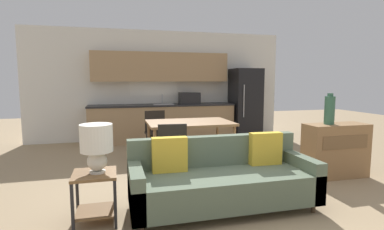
{
  "coord_description": "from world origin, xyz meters",
  "views": [
    {
      "loc": [
        -1.13,
        -2.9,
        1.48
      ],
      "look_at": [
        0.01,
        1.5,
        0.95
      ],
      "focal_mm": 28.0,
      "sensor_mm": 36.0,
      "label": 1
    }
  ],
  "objects_px": {
    "refrigerator": "(245,103)",
    "dining_table": "(190,125)",
    "table_lamp": "(97,143)",
    "dining_chair_far_left": "(156,130)",
    "side_table": "(95,189)",
    "vase": "(330,110)",
    "dining_chair_near_left": "(172,149)",
    "credenza": "(335,150)",
    "couch": "(221,179)"
  },
  "relations": [
    {
      "from": "dining_chair_near_left",
      "to": "vase",
      "type": "bearing_deg",
      "value": 178.41
    },
    {
      "from": "vase",
      "to": "table_lamp",
      "type": "bearing_deg",
      "value": -169.0
    },
    {
      "from": "refrigerator",
      "to": "side_table",
      "type": "relative_size",
      "value": 3.35
    },
    {
      "from": "dining_table",
      "to": "side_table",
      "type": "relative_size",
      "value": 2.72
    },
    {
      "from": "couch",
      "to": "dining_chair_near_left",
      "type": "bearing_deg",
      "value": 112.67
    },
    {
      "from": "side_table",
      "to": "couch",
      "type": "bearing_deg",
      "value": 0.9
    },
    {
      "from": "dining_table",
      "to": "dining_chair_far_left",
      "type": "distance_m",
      "value": 0.98
    },
    {
      "from": "dining_table",
      "to": "credenza",
      "type": "distance_m",
      "value": 2.35
    },
    {
      "from": "refrigerator",
      "to": "dining_table",
      "type": "relative_size",
      "value": 1.23
    },
    {
      "from": "dining_chair_near_left",
      "to": "dining_table",
      "type": "bearing_deg",
      "value": -113.17
    },
    {
      "from": "side_table",
      "to": "credenza",
      "type": "bearing_deg",
      "value": 10.46
    },
    {
      "from": "dining_chair_far_left",
      "to": "table_lamp",
      "type": "bearing_deg",
      "value": -114.01
    },
    {
      "from": "credenza",
      "to": "dining_chair_near_left",
      "type": "distance_m",
      "value": 2.51
    },
    {
      "from": "side_table",
      "to": "credenza",
      "type": "distance_m",
      "value": 3.55
    },
    {
      "from": "side_table",
      "to": "dining_chair_far_left",
      "type": "bearing_deg",
      "value": 69.19
    },
    {
      "from": "side_table",
      "to": "dining_chair_near_left",
      "type": "bearing_deg",
      "value": 44.44
    },
    {
      "from": "table_lamp",
      "to": "dining_chair_near_left",
      "type": "bearing_deg",
      "value": 45.28
    },
    {
      "from": "refrigerator",
      "to": "dining_table",
      "type": "distance_m",
      "value": 2.98
    },
    {
      "from": "table_lamp",
      "to": "dining_chair_far_left",
      "type": "height_order",
      "value": "table_lamp"
    },
    {
      "from": "dining_table",
      "to": "vase",
      "type": "bearing_deg",
      "value": -31.6
    },
    {
      "from": "dining_chair_near_left",
      "to": "dining_chair_far_left",
      "type": "bearing_deg",
      "value": -83.64
    },
    {
      "from": "vase",
      "to": "dining_chair_far_left",
      "type": "height_order",
      "value": "vase"
    },
    {
      "from": "credenza",
      "to": "vase",
      "type": "bearing_deg",
      "value": 178.68
    },
    {
      "from": "credenza",
      "to": "couch",
      "type": "bearing_deg",
      "value": -163.43
    },
    {
      "from": "dining_chair_far_left",
      "to": "couch",
      "type": "bearing_deg",
      "value": -85.15
    },
    {
      "from": "dining_table",
      "to": "credenza",
      "type": "bearing_deg",
      "value": -29.83
    },
    {
      "from": "side_table",
      "to": "table_lamp",
      "type": "distance_m",
      "value": 0.48
    },
    {
      "from": "table_lamp",
      "to": "dining_chair_far_left",
      "type": "bearing_deg",
      "value": 69.77
    },
    {
      "from": "credenza",
      "to": "dining_chair_far_left",
      "type": "height_order",
      "value": "dining_chair_far_left"
    },
    {
      "from": "refrigerator",
      "to": "side_table",
      "type": "bearing_deg",
      "value": -131.36
    },
    {
      "from": "couch",
      "to": "dining_chair_near_left",
      "type": "distance_m",
      "value": 1.05
    },
    {
      "from": "side_table",
      "to": "credenza",
      "type": "height_order",
      "value": "credenza"
    },
    {
      "from": "couch",
      "to": "vase",
      "type": "relative_size",
      "value": 4.51
    },
    {
      "from": "dining_table",
      "to": "side_table",
      "type": "distance_m",
      "value": 2.35
    },
    {
      "from": "dining_table",
      "to": "dining_chair_near_left",
      "type": "height_order",
      "value": "dining_chair_near_left"
    },
    {
      "from": "table_lamp",
      "to": "side_table",
      "type": "bearing_deg",
      "value": -175.1
    },
    {
      "from": "dining_table",
      "to": "dining_chair_far_left",
      "type": "bearing_deg",
      "value": 119.16
    },
    {
      "from": "refrigerator",
      "to": "dining_chair_near_left",
      "type": "bearing_deg",
      "value": -129.86
    },
    {
      "from": "credenza",
      "to": "dining_chair_near_left",
      "type": "bearing_deg",
      "value": 172.32
    },
    {
      "from": "dining_chair_near_left",
      "to": "table_lamp",
      "type": "bearing_deg",
      "value": 51.76
    },
    {
      "from": "side_table",
      "to": "table_lamp",
      "type": "xyz_separation_m",
      "value": [
        0.03,
        0.0,
        0.48
      ]
    },
    {
      "from": "refrigerator",
      "to": "vase",
      "type": "bearing_deg",
      "value": -92.61
    },
    {
      "from": "vase",
      "to": "dining_chair_far_left",
      "type": "bearing_deg",
      "value": 139.68
    },
    {
      "from": "refrigerator",
      "to": "dining_table",
      "type": "bearing_deg",
      "value": -133.1
    },
    {
      "from": "refrigerator",
      "to": "side_table",
      "type": "height_order",
      "value": "refrigerator"
    },
    {
      "from": "credenza",
      "to": "dining_chair_far_left",
      "type": "distance_m",
      "value": 3.19
    },
    {
      "from": "refrigerator",
      "to": "dining_chair_near_left",
      "type": "relative_size",
      "value": 2.02
    },
    {
      "from": "refrigerator",
      "to": "dining_chair_far_left",
      "type": "height_order",
      "value": "refrigerator"
    },
    {
      "from": "table_lamp",
      "to": "vase",
      "type": "xyz_separation_m",
      "value": [
        3.31,
        0.64,
        0.2
      ]
    },
    {
      "from": "table_lamp",
      "to": "dining_chair_near_left",
      "type": "distance_m",
      "value": 1.41
    }
  ]
}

